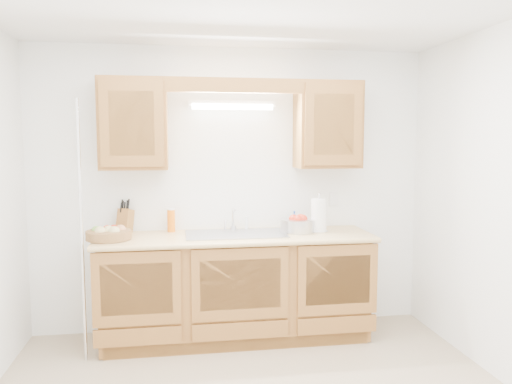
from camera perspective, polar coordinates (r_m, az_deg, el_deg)
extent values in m
cube|color=white|center=(4.47, -2.78, 0.25)|extent=(3.50, 0.02, 2.50)
cube|color=white|center=(1.57, 9.23, -10.43)|extent=(3.50, 0.02, 2.50)
cube|color=brown|center=(4.34, -2.30, -10.86)|extent=(2.20, 0.60, 0.86)
cube|color=#E1B776|center=(4.22, -2.30, -5.18)|extent=(2.30, 0.63, 0.04)
cube|color=brown|center=(4.28, -13.80, 7.54)|extent=(0.55, 0.33, 0.75)
cube|color=brown|center=(4.46, 8.17, 7.57)|extent=(0.55, 0.33, 0.75)
cube|color=brown|center=(4.17, -2.38, 12.09)|extent=(2.20, 0.05, 0.12)
cylinder|color=white|center=(4.36, -2.69, 9.70)|extent=(0.70, 0.05, 0.05)
cube|color=white|center=(4.39, -2.73, 10.07)|extent=(0.76, 0.06, 0.05)
cube|color=#9E9EA3|center=(4.23, -2.33, -4.82)|extent=(0.84, 0.46, 0.01)
cube|color=#9E9EA3|center=(4.23, -5.17, -5.99)|extent=(0.39, 0.40, 0.16)
cube|color=#9E9EA3|center=(4.28, 0.48, -5.84)|extent=(0.39, 0.40, 0.16)
cylinder|color=silver|center=(4.42, -2.63, -4.13)|extent=(0.06, 0.06, 0.04)
cylinder|color=silver|center=(4.41, -2.63, -3.11)|extent=(0.02, 0.02, 0.16)
cylinder|color=silver|center=(4.35, -2.57, -2.04)|extent=(0.02, 0.12, 0.02)
cylinder|color=white|center=(4.43, -1.09, -3.58)|extent=(0.03, 0.03, 0.12)
cylinder|color=silver|center=(3.99, -19.31, -4.39)|extent=(0.03, 0.03, 2.00)
cube|color=white|center=(4.67, 8.90, -0.81)|extent=(0.08, 0.01, 0.12)
cylinder|color=#9B6B3E|center=(4.17, -16.48, -4.71)|extent=(0.45, 0.45, 0.07)
sphere|color=#D8C67F|center=(4.13, -17.38, -4.37)|extent=(0.09, 0.09, 0.09)
sphere|color=#D8C67F|center=(4.11, -15.89, -4.39)|extent=(0.09, 0.09, 0.09)
sphere|color=tan|center=(4.19, -15.20, -4.19)|extent=(0.08, 0.08, 0.08)
sphere|color=red|center=(4.23, -16.65, -4.16)|extent=(0.08, 0.08, 0.08)
sphere|color=#72A53F|center=(4.21, -17.78, -4.24)|extent=(0.08, 0.08, 0.08)
sphere|color=#D8C67F|center=(4.16, -16.51, -4.30)|extent=(0.09, 0.09, 0.09)
sphere|color=red|center=(4.25, -15.93, -4.10)|extent=(0.08, 0.08, 0.08)
cube|color=brown|center=(4.42, -14.73, -3.24)|extent=(0.16, 0.19, 0.23)
cylinder|color=black|center=(4.39, -15.16, -1.73)|extent=(0.03, 0.04, 0.08)
cylinder|color=black|center=(4.39, -14.80, -1.67)|extent=(0.03, 0.04, 0.08)
cylinder|color=black|center=(4.39, -14.44, -1.62)|extent=(0.03, 0.04, 0.08)
cylinder|color=black|center=(4.43, -14.99, -1.51)|extent=(0.03, 0.04, 0.08)
cylinder|color=black|center=(4.42, -14.51, -1.45)|extent=(0.03, 0.04, 0.08)
cylinder|color=black|center=(4.45, -15.07, -1.37)|extent=(0.03, 0.04, 0.08)
cylinder|color=black|center=(4.45, -14.36, -1.30)|extent=(0.03, 0.04, 0.08)
cylinder|color=orange|center=(4.40, -9.67, -3.25)|extent=(0.07, 0.07, 0.19)
cylinder|color=white|center=(4.38, -9.70, -1.94)|extent=(0.07, 0.07, 0.01)
imported|color=blue|center=(4.45, 4.39, -3.24)|extent=(0.08, 0.08, 0.17)
cube|color=#CC333F|center=(4.55, 4.13, -4.10)|extent=(0.12, 0.10, 0.01)
cube|color=green|center=(4.54, 4.13, -3.99)|extent=(0.12, 0.10, 0.02)
cylinder|color=silver|center=(4.38, 7.17, -4.47)|extent=(0.16, 0.16, 0.01)
cylinder|color=silver|center=(4.35, 7.20, -2.41)|extent=(0.02, 0.02, 0.33)
cylinder|color=white|center=(4.36, 7.20, -2.61)|extent=(0.14, 0.14, 0.28)
sphere|color=silver|center=(4.33, 7.23, -0.25)|extent=(0.02, 0.02, 0.02)
cylinder|color=silver|center=(4.35, 4.73, -3.83)|extent=(0.35, 0.35, 0.11)
sphere|color=red|center=(4.33, 4.29, -3.10)|extent=(0.08, 0.08, 0.08)
sphere|color=red|center=(4.37, 5.10, -3.03)|extent=(0.08, 0.08, 0.08)
sphere|color=red|center=(4.30, 4.84, -3.16)|extent=(0.08, 0.08, 0.08)
sphere|color=red|center=(4.33, 5.39, -3.11)|extent=(0.08, 0.08, 0.08)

